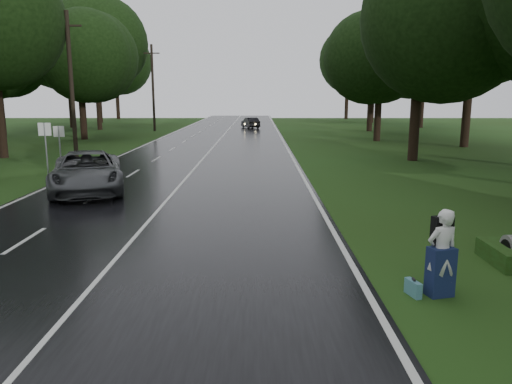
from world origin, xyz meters
TOP-DOWN VIEW (x-y plane):
  - ground at (0.00, 0.00)m, footprint 160.00×160.00m
  - road at (0.00, 20.00)m, footprint 12.00×140.00m
  - lane_center at (0.00, 20.00)m, footprint 0.12×140.00m
  - grey_car at (-3.67, 9.12)m, footprint 4.50×6.65m
  - far_car at (2.60, 50.43)m, footprint 2.52×4.23m
  - hitchhiker at (7.26, -1.69)m, footprint 0.76×0.71m
  - suitcase at (6.72, -1.73)m, footprint 0.25×0.47m
  - utility_pole_mid at (-8.50, 20.94)m, footprint 1.80×0.28m
  - utility_pole_far at (-8.50, 45.86)m, footprint 1.80×0.28m
  - road_sign_a at (-7.20, 13.44)m, footprint 0.65×0.10m
  - road_sign_b at (-7.20, 15.17)m, footprint 0.58×0.10m
  - tree_left_d at (-13.27, 20.88)m, footprint 10.29×10.29m
  - tree_left_e at (-12.79, 34.70)m, footprint 8.44×8.44m
  - tree_left_f at (-15.56, 47.97)m, footprint 11.54×11.54m
  - tree_right_d at (13.37, 19.66)m, footprint 9.20×9.20m
  - tree_right_e at (14.35, 33.23)m, footprint 8.18×8.18m
  - tree_right_f at (16.49, 45.78)m, footprint 8.51×8.51m

SIDE VIEW (x-z plane):
  - ground at x=0.00m, z-range 0.00..0.00m
  - utility_pole_mid at x=-8.50m, z-range -4.65..4.65m
  - utility_pole_far at x=-8.50m, z-range -4.87..4.87m
  - road_sign_a at x=-7.20m, z-range -1.35..1.35m
  - road_sign_b at x=-7.20m, z-range -1.22..1.22m
  - tree_left_d at x=-13.27m, z-range -8.04..8.04m
  - tree_left_e at x=-12.79m, z-range -6.59..6.59m
  - tree_left_f at x=-15.56m, z-range -9.01..9.01m
  - tree_right_d at x=13.37m, z-range -7.18..7.18m
  - tree_right_e at x=14.35m, z-range -6.39..6.39m
  - tree_right_f at x=16.49m, z-range -6.65..6.65m
  - road at x=0.00m, z-range 0.00..0.04m
  - lane_center at x=0.00m, z-range 0.04..0.05m
  - suitcase at x=6.72m, z-range 0.00..0.32m
  - far_car at x=2.60m, z-range 0.04..1.36m
  - hitchhiker at x=7.26m, z-range -0.07..1.76m
  - grey_car at x=-3.67m, z-range 0.04..1.73m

